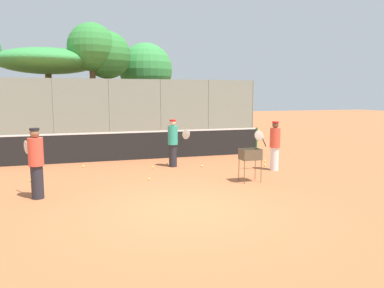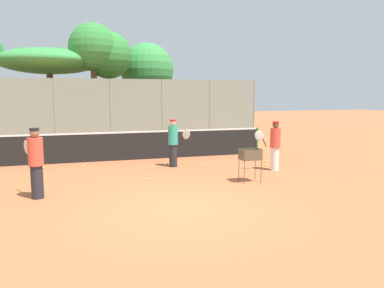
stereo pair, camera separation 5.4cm
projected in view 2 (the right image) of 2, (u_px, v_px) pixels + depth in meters
ground_plane at (182, 209)px, 8.00m from camera, size 80.00×80.00×0.00m
tennis_net at (136, 145)px, 13.96m from camera, size 10.07×0.10×1.07m
back_fence at (111, 106)px, 23.75m from camera, size 20.21×0.08×3.39m
tree_0 at (93, 48)px, 24.70m from camera, size 3.16×3.16×7.08m
tree_1 at (147, 70)px, 28.69m from camera, size 4.06×4.06×6.30m
tree_2 at (108, 56)px, 25.55m from camera, size 3.22×3.22×6.68m
tree_3 at (49, 62)px, 25.41m from camera, size 6.86×6.86×5.49m
player_white_outfit at (36, 162)px, 8.75m from camera, size 0.53×0.82×1.67m
player_red_cap at (275, 145)px, 11.97m from camera, size 0.85×0.38×1.58m
player_yellow_shirt at (173, 142)px, 12.57m from camera, size 0.66×0.70×1.60m
ball_cart at (250, 157)px, 10.41m from camera, size 0.56×0.41×0.93m
tennis_ball_0 at (265, 161)px, 13.58m from camera, size 0.07×0.07×0.07m
tennis_ball_1 at (202, 166)px, 12.62m from camera, size 0.07×0.07×0.07m
tennis_ball_2 at (31, 180)px, 10.56m from camera, size 0.07×0.07×0.07m
tennis_ball_3 at (167, 164)px, 12.99m from camera, size 0.07×0.07×0.07m
tennis_ball_4 at (153, 167)px, 12.43m from camera, size 0.07×0.07×0.07m
tennis_ball_5 at (265, 165)px, 12.76m from camera, size 0.07×0.07×0.07m
tennis_ball_6 at (43, 168)px, 12.32m from camera, size 0.07×0.07×0.07m
tennis_ball_7 at (149, 179)px, 10.71m from camera, size 0.07×0.07×0.07m
tennis_ball_8 at (84, 166)px, 12.57m from camera, size 0.07×0.07×0.07m
parked_car at (47, 119)px, 26.86m from camera, size 4.20×1.70×1.60m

